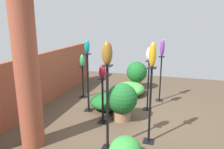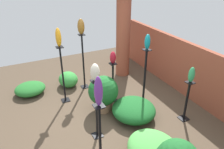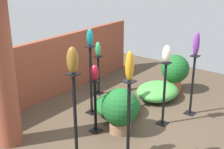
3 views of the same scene
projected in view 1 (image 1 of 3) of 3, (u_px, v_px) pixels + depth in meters
The scene contains 21 objects.
ground_plane at pixel (126, 114), 5.30m from camera, with size 8.00×8.00×0.00m, color #4C3D2D.
brick_wall_back at pixel (44, 80), 5.76m from camera, with size 5.60×0.12×1.40m, color brown.
brick_pillar at pixel (27, 73), 3.70m from camera, with size 0.41×0.41×2.70m, color brown.
pedestal_amber at pixel (150, 109), 3.96m from camera, with size 0.20×0.20×1.44m.
pedestal_teal at pixel (88, 85), 5.37m from camera, with size 0.20×0.20×1.45m.
pedestal_bronze at pixel (107, 112), 3.74m from camera, with size 0.20×0.20×1.52m.
pedestal_ruby at pixel (103, 103), 4.78m from camera, with size 0.20×0.20×1.02m.
pedestal_ivory at pixel (148, 88), 5.46m from camera, with size 0.20×0.20×1.26m.
pedestal_violet at pixel (160, 81), 6.07m from camera, with size 0.20×0.20×1.27m.
pedestal_jade at pixel (83, 83), 6.37m from camera, with size 0.20×0.20×0.94m.
art_vase_amber at pixel (152, 55), 3.71m from camera, with size 0.13×0.13×0.43m, color orange.
art_vase_teal at pixel (87, 47), 5.14m from camera, with size 0.13×0.12×0.34m, color #0F727A.
art_vase_bronze at pixel (107, 53), 3.49m from camera, with size 0.16×0.18×0.39m, color brown.
art_vase_ruby at pixel (102, 72), 4.61m from camera, with size 0.14×0.14×0.29m, color maroon.
art_vase_ivory at pixel (149, 54), 5.25m from camera, with size 0.16×0.16×0.33m, color beige.
art_vase_violet at pixel (162, 48), 5.84m from camera, with size 0.14×0.13×0.48m, color #6B2D8C.
art_vase_jade at pixel (82, 60), 6.20m from camera, with size 0.12×0.13×0.34m, color #2D9356.
potted_plant_back_center at pixel (122, 100), 4.91m from camera, with size 0.69×0.69×0.86m.
potted_plant_near_pillar at pixel (137, 73), 7.12m from camera, with size 0.67×0.67×0.92m.
foliage_bed_east at pixel (129, 89), 6.65m from camera, with size 1.10×0.91×0.36m, color #479942.
foliage_bed_rear at pixel (109, 101), 5.64m from camera, with size 1.00×0.97×0.38m, color #195923.
Camera 1 is at (-4.79, -1.08, 2.24)m, focal length 35.00 mm.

